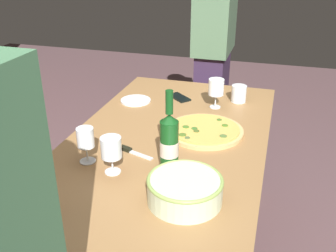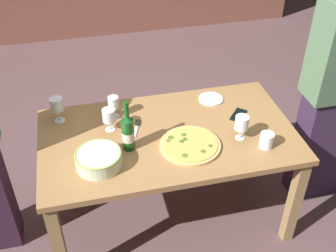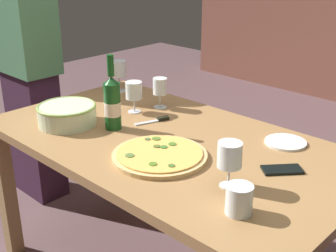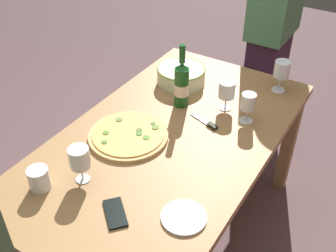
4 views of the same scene
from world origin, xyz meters
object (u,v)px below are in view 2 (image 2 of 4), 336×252
wine_glass_near_pizza (242,124)px  cell_phone (238,115)px  wine_glass_by_bottle (113,103)px  pizza (190,145)px  serving_bowl (99,159)px  dining_table (168,145)px  wine_bottle (128,132)px  pizza_knife (137,126)px  wine_glass_far_left (57,105)px  cup_amber (267,140)px  wine_glass_far_right (109,116)px  side_plate (211,99)px

wine_glass_near_pizza → cell_phone: wine_glass_near_pizza is taller
wine_glass_near_pizza → wine_glass_by_bottle: 0.83m
pizza → serving_bowl: 0.55m
dining_table → wine_glass_by_bottle: size_ratio=10.46×
dining_table → wine_glass_near_pizza: (0.42, -0.15, 0.20)m
pizza → cell_phone: bearing=30.1°
wine_bottle → wine_glass_near_pizza: (0.68, -0.06, -0.01)m
wine_bottle → wine_glass_by_bottle: size_ratio=2.18×
serving_bowl → pizza_knife: size_ratio=1.58×
wine_glass_by_bottle → wine_glass_far_left: 0.36m
cup_amber → pizza_knife: 0.82m
cup_amber → pizza_knife: size_ratio=0.56×
serving_bowl → wine_glass_far_left: wine_glass_far_left is taller
wine_glass_far_left → wine_glass_by_bottle: bearing=-6.0°
wine_glass_near_pizza → pizza: bearing=-178.9°
serving_bowl → wine_glass_near_pizza: (0.87, 0.05, 0.06)m
cell_phone → pizza_knife: size_ratio=0.85×
pizza_knife → pizza: bearing=-43.1°
wine_glass_far_right → side_plate: bearing=13.8°
serving_bowl → wine_glass_far_right: wine_glass_far_right is taller
wine_bottle → side_plate: wine_bottle is taller
serving_bowl → wine_glass_far_left: 0.54m
cup_amber → cell_phone: (-0.05, 0.34, -0.04)m
serving_bowl → cell_phone: size_ratio=1.85×
dining_table → wine_bottle: 0.35m
wine_bottle → side_plate: 0.76m
wine_glass_far_right → pizza: bearing=-31.7°
cup_amber → side_plate: (-0.16, 0.56, -0.04)m
dining_table → wine_glass_far_left: bearing=155.8°
serving_bowl → wine_bottle: (0.19, 0.11, 0.07)m
serving_bowl → cup_amber: (1.00, -0.06, -0.00)m
cup_amber → side_plate: 0.59m
serving_bowl → wine_glass_by_bottle: 0.48m
serving_bowl → wine_bottle: bearing=30.5°
pizza_knife → side_plate: bearing=19.0°
wine_glass_by_bottle → wine_glass_far_right: same height
serving_bowl → wine_glass_far_right: 0.34m
wine_bottle → cell_phone: bearing=11.9°
wine_glass_far_right → pizza_knife: size_ratio=0.90×
pizza → pizza_knife: size_ratio=2.18×
cup_amber → pizza_knife: cup_amber is taller
dining_table → wine_glass_near_pizza: size_ratio=9.90×
wine_glass_by_bottle → cup_amber: size_ratio=1.62×
wine_glass_by_bottle → cell_phone: (0.80, -0.18, -0.10)m
wine_glass_near_pizza → side_plate: (-0.04, 0.45, -0.10)m
dining_table → cup_amber: cup_amber is taller
serving_bowl → cell_phone: 0.99m
wine_glass_near_pizza → wine_glass_by_bottle: bearing=150.9°
serving_bowl → wine_glass_far_left: bearing=113.0°
serving_bowl → wine_bottle: 0.23m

